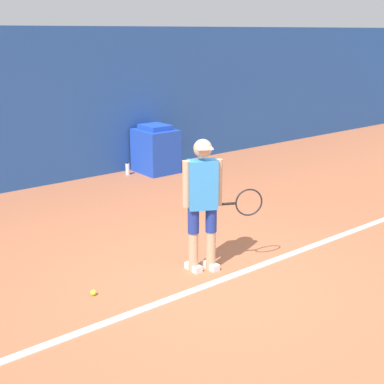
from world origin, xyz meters
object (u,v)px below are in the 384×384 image
Objects in this scene: tennis_player at (204,199)px; covered_chair at (156,150)px; tennis_ball at (93,293)px; water_bottle at (128,169)px.

tennis_player is 1.65× the size of covered_chair.
tennis_ball is 5.25m from water_bottle.
water_bottle is at bearing 164.61° from covered_chair.
tennis_ball is 0.26× the size of water_bottle.
covered_chair is at bearing 88.39° from tennis_player.
tennis_player is 4.91m from covered_chair.
tennis_ball is (-1.40, 0.24, -0.88)m from tennis_player.
tennis_ball is 0.07× the size of covered_chair.
tennis_player reaches higher than water_bottle.
tennis_player is at bearing -9.86° from tennis_ball.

